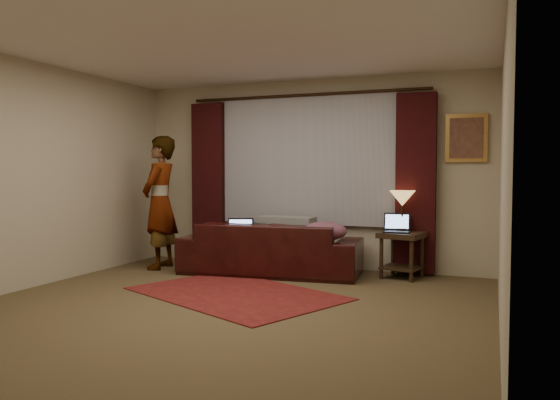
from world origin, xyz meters
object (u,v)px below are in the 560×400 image
object	(u,v)px
laptop_table	(396,223)
person	(160,202)
end_table	(402,255)
tiffany_lamp	(402,211)
sofa	(271,238)
laptop_sofa	(241,229)

from	to	relation	value
laptop_table	person	world-z (taller)	person
end_table	laptop_table	distance (m)	0.41
tiffany_lamp	person	bearing A→B (deg)	-168.98
sofa	laptop_sofa	xyz separation A→B (m)	(-0.36, -0.16, 0.12)
laptop_sofa	person	world-z (taller)	person
sofa	end_table	world-z (taller)	sofa
sofa	person	distance (m)	1.63
laptop_table	tiffany_lamp	bearing A→B (deg)	65.48
sofa	person	size ratio (longest dim) A/B	1.28
sofa	laptop_sofa	world-z (taller)	sofa
laptop_sofa	person	xyz separation A→B (m)	(-1.20, -0.04, 0.32)
sofa	tiffany_lamp	distance (m)	1.72
sofa	person	bearing A→B (deg)	1.47
sofa	end_table	distance (m)	1.68
tiffany_lamp	laptop_table	bearing A→B (deg)	-108.39
person	laptop_sofa	bearing A→B (deg)	83.86
laptop_table	person	xyz separation A→B (m)	(-3.14, -0.48, 0.21)
sofa	tiffany_lamp	bearing A→B (deg)	-171.57
end_table	tiffany_lamp	bearing A→B (deg)	98.85
end_table	tiffany_lamp	world-z (taller)	tiffany_lamp
laptop_sofa	person	bearing A→B (deg)	158.34
sofa	laptop_sofa	size ratio (longest dim) A/B	6.33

